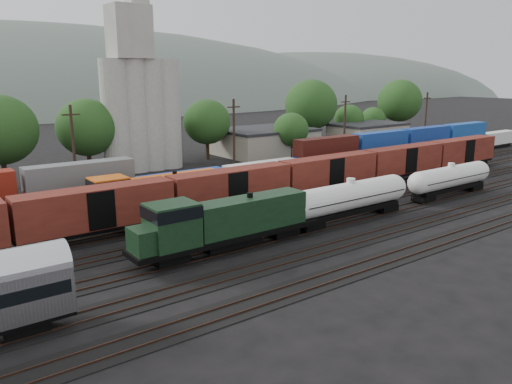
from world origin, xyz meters
TOP-DOWN VIEW (x-y plane):
  - ground at (0.00, 0.00)m, footprint 600.00×600.00m
  - tracks at (0.00, 0.00)m, footprint 180.00×33.20m
  - green_locomotive at (-7.77, -5.00)m, footprint 18.95×3.34m
  - tank_car_a at (8.85, -5.00)m, footprint 17.16×3.07m
  - tank_car_b at (27.53, -5.00)m, footprint 16.03×2.87m
  - orange_locomotive at (-7.53, 10.00)m, footprint 18.71×3.12m
  - boxcar_string at (-15.28, 5.00)m, footprint 138.20×2.90m
  - container_wall at (-2.69, 15.00)m, footprint 165.60×2.60m
  - grain_silo at (3.28, 36.00)m, footprint 13.40×5.00m
  - industrial_sheds at (6.63, 35.25)m, footprint 119.38×17.26m
  - tree_band at (-3.05, 37.12)m, footprint 162.62×20.72m
  - utility_poles at (0.00, 22.00)m, footprint 122.20×0.36m
  - distant_hills at (23.92, 260.00)m, footprint 860.00×286.00m

SIDE VIEW (x-z plane):
  - distant_hills at x=23.92m, z-range -85.56..44.44m
  - ground at x=0.00m, z-range 0.00..0.00m
  - tracks at x=0.00m, z-range -0.05..0.15m
  - tank_car_b at x=27.53m, z-range 0.41..4.61m
  - industrial_sheds at x=6.63m, z-range 0.01..5.11m
  - orange_locomotive at x=-7.53m, z-range 0.32..5.00m
  - tank_car_a at x=8.85m, z-range 0.42..4.92m
  - container_wall at x=-2.69m, z-range -0.09..5.71m
  - green_locomotive at x=-7.77m, z-range 0.33..5.35m
  - boxcar_string at x=-15.28m, z-range 1.02..5.22m
  - utility_poles at x=0.00m, z-range 0.21..12.21m
  - tree_band at x=-3.05m, z-range 0.69..15.20m
  - grain_silo at x=3.28m, z-range -3.24..25.76m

